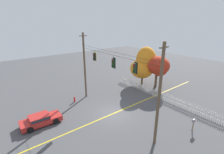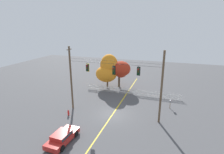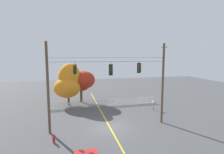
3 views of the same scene
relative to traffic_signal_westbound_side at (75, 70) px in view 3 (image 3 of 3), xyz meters
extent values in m
plane|color=#4C4C4F|center=(3.61, -0.01, -6.42)|extent=(80.00, 80.00, 0.00)
cube|color=gold|center=(3.61, -0.01, -6.42)|extent=(0.16, 36.00, 0.01)
cylinder|color=brown|center=(-2.65, -0.01, -1.81)|extent=(0.26, 0.26, 9.23)
cylinder|color=brown|center=(9.87, -0.01, -1.81)|extent=(0.26, 0.26, 9.23)
cube|color=brown|center=(-2.65, -0.01, 2.36)|extent=(0.10, 1.10, 0.10)
cube|color=brown|center=(9.87, -0.01, 2.36)|extent=(0.10, 1.10, 0.10)
cylinder|color=black|center=(3.61, -0.01, 0.80)|extent=(12.31, 0.02, 0.02)
cylinder|color=black|center=(3.61, -0.26, 1.21)|extent=(12.31, 0.02, 0.02)
cylinder|color=black|center=(0.00, -0.01, 0.63)|extent=(0.03, 0.03, 0.35)
cube|color=yellow|center=(0.00, 0.12, 0.00)|extent=(0.43, 0.02, 1.13)
cube|color=black|center=(0.00, -0.01, 0.00)|extent=(0.30, 0.24, 0.91)
cylinder|color=red|center=(0.00, -0.14, 0.30)|extent=(0.20, 0.03, 0.20)
cube|color=black|center=(0.00, -0.19, 0.41)|extent=(0.22, 0.12, 0.06)
cylinder|color=#463B09|center=(0.00, -0.14, 0.00)|extent=(0.20, 0.03, 0.20)
cube|color=black|center=(0.00, -0.19, 0.11)|extent=(0.22, 0.12, 0.06)
cylinder|color=#073513|center=(0.00, -0.14, -0.31)|extent=(0.20, 0.03, 0.20)
cube|color=black|center=(0.00, -0.19, -0.19)|extent=(0.22, 0.12, 0.06)
cylinder|color=black|center=(3.75, -0.01, 0.60)|extent=(0.03, 0.03, 0.40)
cube|color=black|center=(3.75, 0.12, -0.08)|extent=(0.43, 0.02, 1.20)
cube|color=black|center=(3.75, -0.01, -0.08)|extent=(0.30, 0.24, 0.96)
cylinder|color=red|center=(3.75, -0.14, 0.24)|extent=(0.20, 0.03, 0.20)
cube|color=black|center=(3.75, -0.19, 0.35)|extent=(0.22, 0.12, 0.06)
cylinder|color=#463B09|center=(3.75, -0.14, -0.08)|extent=(0.20, 0.03, 0.20)
cube|color=black|center=(3.75, -0.19, 0.03)|extent=(0.22, 0.12, 0.06)
cylinder|color=#073513|center=(3.75, -0.14, -0.40)|extent=(0.20, 0.03, 0.20)
cube|color=black|center=(3.75, -0.19, -0.29)|extent=(0.22, 0.12, 0.06)
cylinder|color=black|center=(6.96, -0.01, 0.66)|extent=(0.03, 0.03, 0.28)
cube|color=black|center=(6.96, 0.12, 0.07)|extent=(0.43, 0.02, 1.13)
cube|color=#1E3323|center=(6.96, -0.01, 0.07)|extent=(0.30, 0.24, 0.91)
cylinder|color=red|center=(6.96, -0.14, 0.37)|extent=(0.20, 0.03, 0.20)
cube|color=#1E3323|center=(6.96, -0.19, 0.49)|extent=(0.22, 0.12, 0.06)
cylinder|color=#463B09|center=(6.96, -0.14, 0.07)|extent=(0.20, 0.03, 0.20)
cube|color=#1E3323|center=(6.96, -0.19, 0.18)|extent=(0.22, 0.12, 0.06)
cylinder|color=#073513|center=(6.96, -0.14, -0.24)|extent=(0.20, 0.03, 0.20)
cube|color=#1E3323|center=(6.96, -0.19, -0.12)|extent=(0.22, 0.12, 0.06)
cube|color=white|center=(-3.97, 7.97, -5.87)|extent=(0.06, 0.04, 1.11)
cube|color=white|center=(-3.74, 7.97, -5.87)|extent=(0.06, 0.04, 1.11)
cube|color=white|center=(-3.52, 7.97, -5.87)|extent=(0.06, 0.04, 1.11)
cube|color=white|center=(-3.29, 7.97, -5.87)|extent=(0.06, 0.04, 1.11)
cube|color=white|center=(-3.06, 7.97, -5.87)|extent=(0.06, 0.04, 1.11)
cube|color=white|center=(-2.84, 7.97, -5.87)|extent=(0.06, 0.04, 1.11)
cube|color=white|center=(-2.61, 7.97, -5.87)|extent=(0.06, 0.04, 1.11)
cube|color=white|center=(-2.39, 7.97, -5.87)|extent=(0.06, 0.04, 1.11)
cube|color=white|center=(-2.16, 7.97, -5.87)|extent=(0.06, 0.04, 1.11)
cube|color=white|center=(-1.94, 7.97, -5.87)|extent=(0.06, 0.04, 1.11)
cube|color=white|center=(-1.71, 7.97, -5.87)|extent=(0.06, 0.04, 1.11)
cube|color=white|center=(-1.49, 7.97, -5.87)|extent=(0.06, 0.04, 1.11)
cube|color=white|center=(-1.26, 7.97, -5.87)|extent=(0.06, 0.04, 1.11)
cube|color=white|center=(-1.04, 7.97, -5.87)|extent=(0.06, 0.04, 1.11)
cube|color=white|center=(-0.81, 7.97, -5.87)|extent=(0.06, 0.04, 1.11)
cube|color=white|center=(-0.59, 7.97, -5.87)|extent=(0.06, 0.04, 1.11)
cube|color=white|center=(-0.36, 7.97, -5.87)|extent=(0.06, 0.04, 1.11)
cube|color=white|center=(-0.14, 7.97, -5.87)|extent=(0.06, 0.04, 1.11)
cube|color=white|center=(0.09, 7.97, -5.87)|extent=(0.06, 0.04, 1.11)
cube|color=white|center=(0.32, 7.97, -5.87)|extent=(0.06, 0.04, 1.11)
cube|color=white|center=(0.54, 7.97, -5.87)|extent=(0.06, 0.04, 1.11)
cube|color=white|center=(0.77, 7.97, -5.87)|extent=(0.06, 0.04, 1.11)
cube|color=white|center=(0.99, 7.97, -5.87)|extent=(0.06, 0.04, 1.11)
cube|color=white|center=(1.22, 7.97, -5.87)|extent=(0.06, 0.04, 1.11)
cube|color=white|center=(1.44, 7.97, -5.87)|extent=(0.06, 0.04, 1.11)
cube|color=white|center=(1.67, 7.97, -5.87)|extent=(0.06, 0.04, 1.11)
cube|color=white|center=(1.89, 7.97, -5.87)|extent=(0.06, 0.04, 1.11)
cube|color=white|center=(2.12, 7.97, -5.87)|extent=(0.06, 0.04, 1.11)
cube|color=white|center=(2.34, 7.97, -5.87)|extent=(0.06, 0.04, 1.11)
cube|color=white|center=(2.57, 7.97, -5.87)|extent=(0.06, 0.04, 1.11)
cube|color=white|center=(2.79, 7.97, -5.87)|extent=(0.06, 0.04, 1.11)
cube|color=white|center=(3.02, 7.97, -5.87)|extent=(0.06, 0.04, 1.11)
cube|color=white|center=(3.24, 7.97, -5.87)|extent=(0.06, 0.04, 1.11)
cube|color=white|center=(3.47, 7.97, -5.87)|extent=(0.06, 0.04, 1.11)
cube|color=white|center=(3.70, 7.97, -5.87)|extent=(0.06, 0.04, 1.11)
cube|color=white|center=(3.92, 7.97, -5.87)|extent=(0.06, 0.04, 1.11)
cube|color=white|center=(4.15, 7.97, -5.87)|extent=(0.06, 0.04, 1.11)
cube|color=white|center=(4.37, 7.97, -5.87)|extent=(0.06, 0.04, 1.11)
cube|color=white|center=(4.60, 7.97, -5.87)|extent=(0.06, 0.04, 1.11)
cube|color=white|center=(4.82, 7.97, -5.87)|extent=(0.06, 0.04, 1.11)
cube|color=white|center=(5.05, 7.97, -5.87)|extent=(0.06, 0.04, 1.11)
cube|color=white|center=(5.27, 7.97, -5.87)|extent=(0.06, 0.04, 1.11)
cube|color=white|center=(5.50, 7.97, -5.87)|extent=(0.06, 0.04, 1.11)
cube|color=white|center=(5.72, 7.97, -5.87)|extent=(0.06, 0.04, 1.11)
cube|color=white|center=(5.95, 7.97, -5.87)|extent=(0.06, 0.04, 1.11)
cube|color=white|center=(6.17, 7.97, -5.87)|extent=(0.06, 0.04, 1.11)
cube|color=white|center=(6.40, 7.97, -5.87)|extent=(0.06, 0.04, 1.11)
cube|color=white|center=(6.62, 7.97, -5.87)|extent=(0.06, 0.04, 1.11)
cube|color=white|center=(6.85, 7.97, -5.87)|extent=(0.06, 0.04, 1.11)
cube|color=white|center=(7.08, 7.97, -5.87)|extent=(0.06, 0.04, 1.11)
cube|color=white|center=(7.30, 7.97, -5.87)|extent=(0.06, 0.04, 1.11)
cube|color=white|center=(7.53, 7.97, -5.87)|extent=(0.06, 0.04, 1.11)
cube|color=white|center=(7.75, 7.97, -5.87)|extent=(0.06, 0.04, 1.11)
cube|color=white|center=(7.98, 7.97, -5.87)|extent=(0.06, 0.04, 1.11)
cube|color=white|center=(8.20, 7.97, -5.87)|extent=(0.06, 0.04, 1.11)
cube|color=white|center=(8.43, 7.97, -5.87)|extent=(0.06, 0.04, 1.11)
cube|color=white|center=(8.65, 7.97, -5.87)|extent=(0.06, 0.04, 1.11)
cube|color=white|center=(8.88, 7.97, -5.87)|extent=(0.06, 0.04, 1.11)
cube|color=white|center=(9.10, 7.97, -5.87)|extent=(0.06, 0.04, 1.11)
cube|color=white|center=(9.33, 7.97, -5.87)|extent=(0.06, 0.04, 1.11)
cube|color=white|center=(9.55, 7.97, -5.87)|extent=(0.06, 0.04, 1.11)
cube|color=white|center=(9.78, 7.97, -5.87)|extent=(0.06, 0.04, 1.11)
cube|color=white|center=(10.00, 7.97, -5.87)|extent=(0.06, 0.04, 1.11)
cube|color=white|center=(10.23, 7.97, -5.87)|extent=(0.06, 0.04, 1.11)
cube|color=white|center=(10.46, 7.97, -5.87)|extent=(0.06, 0.04, 1.11)
cube|color=white|center=(10.68, 7.97, -5.87)|extent=(0.06, 0.04, 1.11)
cube|color=white|center=(10.91, 7.97, -5.87)|extent=(0.06, 0.04, 1.11)
cube|color=white|center=(11.13, 7.97, -5.87)|extent=(0.06, 0.04, 1.11)
cube|color=white|center=(11.36, 7.97, -5.87)|extent=(0.06, 0.04, 1.11)
cube|color=white|center=(11.58, 7.97, -5.87)|extent=(0.06, 0.04, 1.11)
cube|color=white|center=(11.81, 7.97, -5.87)|extent=(0.06, 0.04, 1.11)
cube|color=white|center=(12.03, 7.97, -5.87)|extent=(0.06, 0.04, 1.11)
cube|color=white|center=(12.26, 7.97, -5.87)|extent=(0.06, 0.04, 1.11)
cube|color=white|center=(12.48, 7.97, -5.87)|extent=(0.06, 0.04, 1.11)
cube|color=white|center=(12.71, 7.97, -5.87)|extent=(0.06, 0.04, 1.11)
cube|color=white|center=(12.93, 7.97, -5.87)|extent=(0.06, 0.04, 1.11)
cube|color=white|center=(4.48, 8.00, -6.09)|extent=(16.90, 0.03, 0.08)
cube|color=white|center=(4.48, 8.00, -5.62)|extent=(16.90, 0.03, 0.08)
cylinder|color=brown|center=(-0.86, 10.18, -5.46)|extent=(0.33, 0.33, 1.92)
ellipsoid|color=orange|center=(-1.02, 10.02, -3.60)|extent=(4.14, 3.56, 3.18)
ellipsoid|color=orange|center=(-0.71, 10.28, -2.87)|extent=(2.76, 2.70, 3.78)
ellipsoid|color=orange|center=(-0.62, 10.61, -2.08)|extent=(3.55, 3.12, 4.55)
cylinder|color=brown|center=(1.22, 11.34, -5.12)|extent=(0.40, 0.40, 2.60)
ellipsoid|color=#B22D19|center=(1.46, 11.78, -3.12)|extent=(2.71, 2.63, 2.91)
ellipsoid|color=#B22D19|center=(1.63, 11.00, -2.59)|extent=(3.77, 3.39, 2.99)
cube|color=white|center=(0.04, -5.26, -5.87)|extent=(0.20, 0.05, 0.10)
cube|color=white|center=(1.00, -5.29, -5.87)|extent=(0.20, 0.05, 0.10)
cylinder|color=red|center=(-2.07, -2.18, -6.10)|extent=(0.22, 0.22, 0.64)
sphere|color=red|center=(-2.07, -2.18, -5.71)|extent=(0.20, 0.20, 0.20)
cylinder|color=red|center=(-2.22, -2.18, -6.07)|extent=(0.08, 0.08, 0.08)
cylinder|color=red|center=(-1.92, -2.18, -6.07)|extent=(0.08, 0.08, 0.08)
cube|color=brown|center=(11.14, 4.51, -5.93)|extent=(0.08, 0.08, 0.99)
cube|color=#99999E|center=(11.14, 4.51, -5.32)|extent=(0.22, 0.44, 0.20)
cylinder|color=#99999E|center=(11.14, 4.51, -5.22)|extent=(0.22, 0.44, 0.22)
cube|color=red|center=(11.27, 4.41, -5.21)|extent=(0.02, 0.08, 0.12)
camera|label=1|loc=(17.22, -10.83, 4.27)|focal=26.45mm
camera|label=2|loc=(10.57, -20.98, 5.61)|focal=28.31mm
camera|label=3|loc=(-0.42, -17.96, 1.43)|focal=27.99mm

